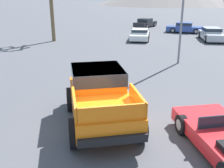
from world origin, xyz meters
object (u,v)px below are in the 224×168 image
orange_pickup_truck (100,93)px  parked_car_dark (145,23)px  parked_car_blue (185,27)px  parked_car_silver (211,34)px  parked_car_white (140,34)px

orange_pickup_truck → parked_car_dark: (-6.59, 28.36, -0.47)m
orange_pickup_truck → parked_car_blue: 24.97m
orange_pickup_truck → parked_car_silver: bearing=48.7°
parked_car_blue → parked_car_white: parked_car_blue is taller
parked_car_dark → parked_car_silver: 12.21m
parked_car_dark → parked_car_white: (2.52, -10.53, -0.04)m
parked_car_blue → parked_car_white: bearing=-30.0°
parked_car_silver → parked_car_dark: bearing=-58.3°
parked_car_dark → orange_pickup_truck: bearing=-67.0°
parked_car_silver → parked_car_white: (-6.74, -2.57, -0.08)m
orange_pickup_truck → parked_car_blue: (-0.65, 24.96, -0.46)m
parked_car_dark → parked_car_white: bearing=-66.6°
orange_pickup_truck → parked_car_silver: 20.58m
parked_car_dark → parked_car_white: parked_car_dark is taller
parked_car_dark → parked_car_white: 10.82m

